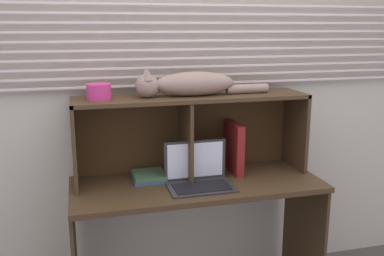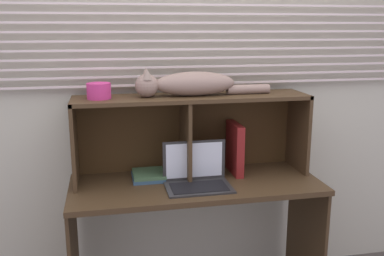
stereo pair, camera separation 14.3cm
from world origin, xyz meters
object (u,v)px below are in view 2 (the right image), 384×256
book_stack (148,175)px  cat (189,84)px  small_basket (99,91)px  laptop (197,177)px  binder_upright (235,148)px

book_stack → cat: bearing=0.8°
small_basket → cat: bearing=-0.0°
cat → book_stack: (-0.24, -0.00, -0.52)m
cat → laptop: size_ratio=2.17×
binder_upright → small_basket: 0.86m
laptop → book_stack: (-0.25, 0.16, -0.03)m
cat → book_stack: size_ratio=3.83×
book_stack → small_basket: (-0.26, 0.00, 0.50)m
binder_upright → small_basket: (-0.77, 0.00, 0.37)m
laptop → small_basket: size_ratio=2.76×
cat → binder_upright: bearing=0.0°
laptop → book_stack: laptop is taller
laptop → book_stack: bearing=147.1°
cat → binder_upright: size_ratio=2.56×
book_stack → small_basket: small_basket is taller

